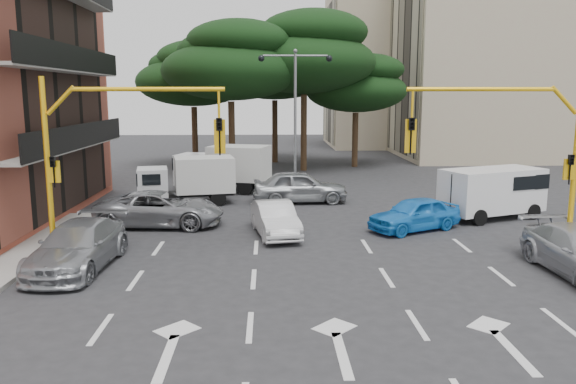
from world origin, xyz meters
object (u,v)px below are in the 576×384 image
(street_lamp_center, at_px, (295,94))
(car_silver_wagon, at_px, (78,246))
(car_silver_cross_b, at_px, (300,187))
(signal_mast_right, at_px, (523,143))
(car_white_hatch, at_px, (275,219))
(car_blue_compact, at_px, (414,214))
(car_silver_cross_a, at_px, (160,209))
(signal_mast_left, at_px, (103,144))
(box_truck_a, at_px, (187,181))
(box_truck_b, at_px, (223,168))
(van_white, at_px, (492,193))

(street_lamp_center, relative_size, car_silver_wagon, 1.56)
(car_silver_cross_b, bearing_deg, signal_mast_right, -148.48)
(car_white_hatch, bearing_deg, car_blue_compact, -4.18)
(car_white_hatch, height_order, car_silver_cross_a, car_silver_cross_a)
(signal_mast_right, xyz_separation_m, signal_mast_left, (-13.61, 0.00, 0.00))
(box_truck_a, height_order, box_truck_b, box_truck_b)
(car_white_hatch, bearing_deg, car_silver_cross_b, 68.31)
(signal_mast_left, xyz_separation_m, car_blue_compact, (11.15, 3.87, -3.21))
(signal_mast_left, distance_m, car_silver_cross_a, 5.97)
(signal_mast_left, distance_m, car_white_hatch, 7.18)
(car_blue_compact, xyz_separation_m, van_white, (4.00, 2.16, 0.45))
(car_silver_wagon, xyz_separation_m, box_truck_b, (3.47, 14.25, 0.57))
(signal_mast_right, xyz_separation_m, box_truck_b, (-10.89, 13.51, -2.59))
(street_lamp_center, relative_size, box_truck_b, 1.47)
(street_lamp_center, bearing_deg, car_white_hatch, -96.86)
(car_white_hatch, xyz_separation_m, car_blue_compact, (5.64, 0.60, 0.02))
(signal_mast_right, xyz_separation_m, car_blue_compact, (-2.46, 3.87, -3.21))
(car_blue_compact, bearing_deg, car_silver_wagon, -96.06)
(car_silver_cross_a, bearing_deg, car_blue_compact, -92.40)
(street_lamp_center, bearing_deg, car_silver_wagon, -117.12)
(van_white, distance_m, box_truck_a, 14.42)
(signal_mast_right, relative_size, car_blue_compact, 1.52)
(signal_mast_left, xyz_separation_m, car_silver_cross_b, (6.86, 9.93, -3.07))
(car_silver_wagon, bearing_deg, car_silver_cross_b, 58.29)
(signal_mast_left, height_order, car_silver_wagon, signal_mast_left)
(street_lamp_center, relative_size, car_silver_cross_b, 1.62)
(signal_mast_right, bearing_deg, van_white, 75.66)
(signal_mast_right, distance_m, car_white_hatch, 9.31)
(signal_mast_right, bearing_deg, box_truck_a, 141.93)
(signal_mast_left, bearing_deg, car_silver_cross_a, 81.62)
(signal_mast_right, height_order, car_silver_cross_b, signal_mast_right)
(street_lamp_center, height_order, van_white, street_lamp_center)
(signal_mast_left, height_order, box_truck_a, signal_mast_left)
(car_silver_cross_a, bearing_deg, box_truck_b, -9.33)
(signal_mast_right, bearing_deg, car_silver_cross_a, 158.74)
(car_silver_wagon, xyz_separation_m, car_silver_cross_a, (1.49, 5.75, 0.00))
(car_silver_wagon, relative_size, van_white, 1.11)
(signal_mast_left, relative_size, car_silver_wagon, 1.20)
(van_white, xyz_separation_m, box_truck_b, (-12.43, 7.48, 0.17))
(signal_mast_left, xyz_separation_m, car_silver_cross_a, (0.74, 5.01, -3.16))
(box_truck_a, bearing_deg, car_silver_cross_a, 162.90)
(van_white, bearing_deg, car_silver_wagon, -88.14)
(car_silver_wagon, bearing_deg, box_truck_b, 80.09)
(car_blue_compact, xyz_separation_m, box_truck_b, (-8.43, 9.64, 0.62))
(box_truck_b, bearing_deg, car_white_hatch, -148.91)
(car_silver_wagon, relative_size, box_truck_b, 0.95)
(car_white_hatch, distance_m, box_truck_a, 7.76)
(car_silver_wagon, distance_m, car_silver_cross_b, 13.11)
(signal_mast_left, xyz_separation_m, box_truck_b, (2.72, 13.51, -2.59))
(signal_mast_left, relative_size, car_silver_cross_b, 1.25)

